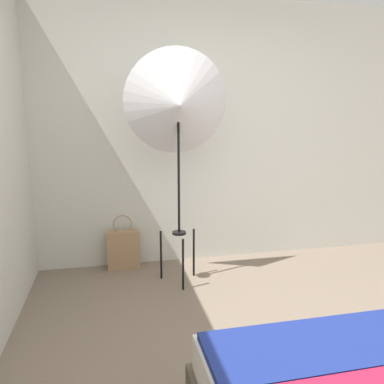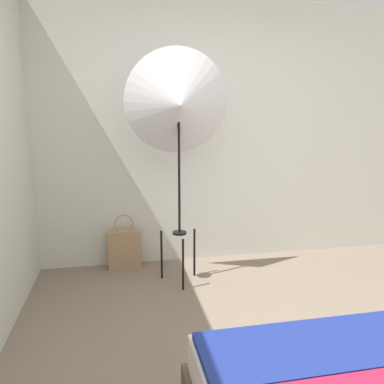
# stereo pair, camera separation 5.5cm
# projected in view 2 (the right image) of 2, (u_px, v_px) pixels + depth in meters

# --- Properties ---
(wall_back) EXTENTS (8.00, 0.05, 2.60)m
(wall_back) POSITION_uv_depth(u_px,v_px,m) (192.00, 135.00, 3.74)
(wall_back) COLOR beige
(wall_back) RESTS_ON ground_plane
(photo_umbrella) EXTENTS (0.90, 0.37, 2.05)m
(photo_umbrella) POSITION_uv_depth(u_px,v_px,m) (179.00, 104.00, 3.12)
(photo_umbrella) COLOR black
(photo_umbrella) RESTS_ON ground_plane
(tote_bag) EXTENTS (0.32, 0.12, 0.55)m
(tote_bag) POSITION_uv_depth(u_px,v_px,m) (125.00, 249.00, 3.70)
(tote_bag) COLOR #9E7A56
(tote_bag) RESTS_ON ground_plane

